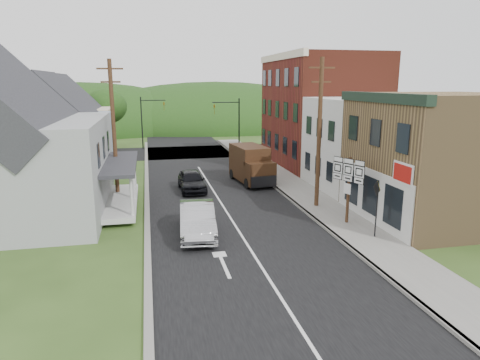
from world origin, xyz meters
TOP-DOWN VIEW (x-y plane):
  - ground at (0.00, 0.00)m, footprint 120.00×120.00m
  - road at (0.00, 10.00)m, footprint 9.00×90.00m
  - cross_road at (0.00, 27.00)m, footprint 60.00×9.00m
  - sidewalk_right at (5.90, 8.00)m, footprint 2.80×55.00m
  - curb_right at (4.55, 8.00)m, footprint 0.20×55.00m
  - curb_left at (-4.65, 8.00)m, footprint 0.30×55.00m
  - storefront_tan at (11.30, 0.00)m, footprint 8.00×8.00m
  - storefront_white at (11.30, 7.50)m, footprint 8.00×7.00m
  - storefront_red at (11.30, 17.00)m, footprint 8.00×12.00m
  - house_gray at (-12.00, 6.00)m, footprint 10.20×12.24m
  - house_blue at (-11.00, 17.00)m, footprint 7.14×8.16m
  - house_cream at (-11.50, 26.00)m, footprint 7.14×8.16m
  - utility_pole_right at (5.60, 3.50)m, footprint 1.60×0.26m
  - utility_pole_left at (-6.50, 8.00)m, footprint 1.60×0.26m
  - traffic_signal_right at (4.30, 23.50)m, footprint 2.87×0.20m
  - traffic_signal_left at (-4.30, 30.50)m, footprint 2.87×0.20m
  - tree_left_d at (-9.00, 32.00)m, footprint 4.80×4.80m
  - forested_ridge at (0.00, 55.00)m, footprint 90.00×30.00m
  - silver_sedan at (-2.15, 0.16)m, footprint 2.07×5.01m
  - dark_sedan at (-1.49, 9.32)m, footprint 1.85×4.37m
  - delivery_van at (3.24, 10.86)m, footprint 2.61×5.27m
  - route_sign_cluster at (5.89, 0.01)m, footprint 0.88×1.91m
  - warning_sign at (6.28, -2.29)m, footprint 0.15×0.78m

SIDE VIEW (x-z plane):
  - ground at x=0.00m, z-range 0.00..0.00m
  - road at x=0.00m, z-range -0.01..0.01m
  - cross_road at x=0.00m, z-range -0.01..0.01m
  - forested_ridge at x=0.00m, z-range -8.00..8.00m
  - curb_left at x=-4.65m, z-range 0.00..0.12m
  - sidewalk_right at x=5.90m, z-range 0.00..0.15m
  - curb_right at x=4.55m, z-range 0.00..0.15m
  - dark_sedan at x=-1.49m, z-range 0.00..1.47m
  - silver_sedan at x=-2.15m, z-range 0.00..1.61m
  - delivery_van at x=3.24m, z-range 0.02..2.85m
  - warning_sign at x=6.28m, z-range 0.54..3.38m
  - route_sign_cluster at x=5.89m, z-range 0.68..4.27m
  - storefront_white at x=11.30m, z-range 0.00..6.50m
  - storefront_tan at x=11.30m, z-range 0.00..7.00m
  - house_blue at x=-11.00m, z-range 0.05..7.33m
  - house_cream at x=-11.50m, z-range 0.05..7.33m
  - traffic_signal_right at x=4.30m, z-range 0.76..6.76m
  - traffic_signal_left at x=-4.30m, z-range 0.76..6.76m
  - house_gray at x=-12.00m, z-range 0.06..8.41m
  - utility_pole_right at x=5.60m, z-range 0.16..9.16m
  - utility_pole_left at x=-6.50m, z-range 0.16..9.16m
  - tree_left_d at x=-9.00m, z-range 1.41..8.35m
  - storefront_red at x=11.30m, z-range 0.00..10.00m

